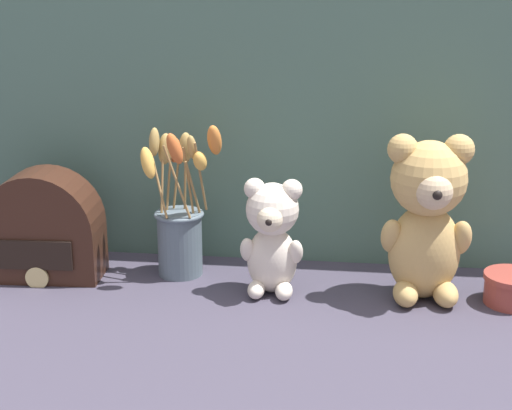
# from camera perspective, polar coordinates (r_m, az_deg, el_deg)

# --- Properties ---
(ground_plane) EXTENTS (4.00, 4.00, 0.00)m
(ground_plane) POSITION_cam_1_polar(r_m,az_deg,el_deg) (1.41, -0.10, -6.24)
(ground_plane) COLOR #3D3847
(backdrop_wall) EXTENTS (1.37, 0.02, 0.59)m
(backdrop_wall) POSITION_cam_1_polar(r_m,az_deg,el_deg) (1.49, 0.71, 6.83)
(backdrop_wall) COLOR #4C6B5B
(backdrop_wall) RESTS_ON ground
(teddy_bear_large) EXTENTS (0.16, 0.15, 0.29)m
(teddy_bear_large) POSITION_cam_1_polar(r_m,az_deg,el_deg) (1.36, 12.33, -0.72)
(teddy_bear_large) COLOR tan
(teddy_bear_large) RESTS_ON ground
(teddy_bear_medium) EXTENTS (0.11, 0.11, 0.21)m
(teddy_bear_medium) POSITION_cam_1_polar(r_m,az_deg,el_deg) (1.36, 1.16, -2.21)
(teddy_bear_medium) COLOR beige
(teddy_bear_medium) RESTS_ON ground
(flower_vase) EXTENTS (0.15, 0.12, 0.29)m
(flower_vase) POSITION_cam_1_polar(r_m,az_deg,el_deg) (1.45, -5.57, -1.20)
(flower_vase) COLOR slate
(flower_vase) RESTS_ON ground
(vintage_radio) EXTENTS (0.21, 0.11, 0.21)m
(vintage_radio) POSITION_cam_1_polar(r_m,az_deg,el_deg) (1.50, -15.17, -2.07)
(vintage_radio) COLOR #381E14
(vintage_radio) RESTS_ON ground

